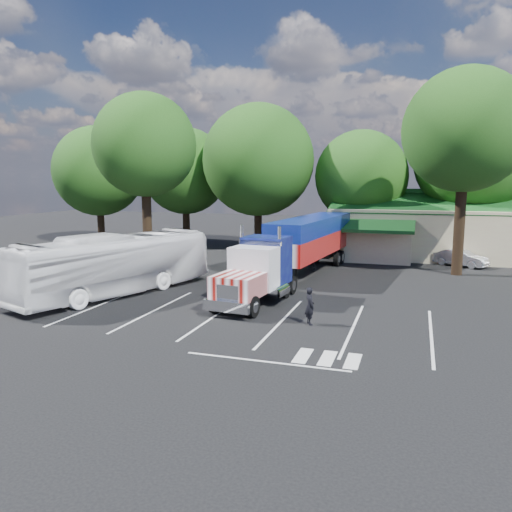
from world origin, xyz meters
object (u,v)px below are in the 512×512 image
(semi_truck, at_px, (300,244))
(silver_sedan, at_px, (461,258))
(bicycle, at_px, (311,264))
(woman, at_px, (310,306))
(tour_bus, at_px, (115,264))

(semi_truck, height_order, silver_sedan, semi_truck)
(bicycle, bearing_deg, semi_truck, -128.56)
(woman, xyz_separation_m, bicycle, (-2.70, 13.18, -0.39))
(tour_bus, bearing_deg, semi_truck, 59.21)
(woman, height_order, tour_bus, tour_bus)
(semi_truck, relative_size, silver_sedan, 5.00)
(woman, distance_m, tour_bus, 11.78)
(woman, bearing_deg, silver_sedan, -54.13)
(tour_bus, relative_size, silver_sedan, 3.18)
(woman, bearing_deg, semi_truck, -16.06)
(semi_truck, distance_m, silver_sedan, 13.23)
(silver_sedan, bearing_deg, tour_bus, 157.81)
(bicycle, bearing_deg, woman, -116.49)
(tour_bus, bearing_deg, bicycle, 69.73)
(tour_bus, bearing_deg, silver_sedan, 58.49)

